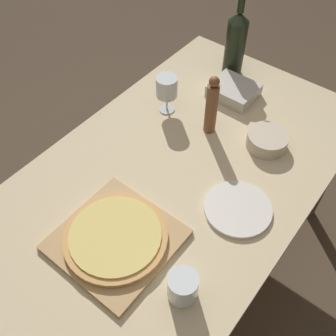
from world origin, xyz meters
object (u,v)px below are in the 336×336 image
Objects in this scene: wine_glass at (167,88)px; small_bowl at (267,140)px; pizza at (115,236)px; wine_bottle at (236,43)px; pepper_mill at (212,106)px.

small_bowl is (0.41, 0.07, -0.09)m from wine_glass.
pizza is 0.63m from wine_glass.
wine_bottle is at bearing 100.85° from pizza.
wine_bottle is at bearing 138.52° from small_bowl.
small_bowl is at bearing -41.48° from wine_bottle.
wine_glass is 0.43m from small_bowl.
wine_bottle reaches higher than small_bowl.
wine_bottle reaches higher than wine_glass.
wine_glass is (-0.25, 0.57, 0.08)m from pizza.
pepper_mill reaches higher than small_bowl.
pizza is at bearing -104.19° from small_bowl.
pepper_mill reaches higher than wine_glass.
wine_glass is (-0.07, -0.38, -0.03)m from wine_bottle.
wine_glass is (-0.20, -0.01, -0.01)m from pepper_mill.
wine_glass reaches higher than pizza.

